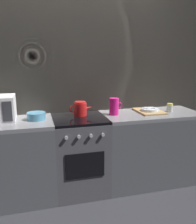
# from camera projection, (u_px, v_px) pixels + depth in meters

# --- Properties ---
(ground_plane) EXTENTS (8.00, 8.00, 0.00)m
(ground_plane) POSITION_uv_depth(u_px,v_px,m) (80.00, 189.00, 2.93)
(ground_plane) COLOR #2D2D33
(back_wall) EXTENTS (3.60, 0.05, 2.40)m
(back_wall) POSITION_uv_depth(u_px,v_px,m) (74.00, 88.00, 2.97)
(back_wall) COLOR #A39989
(back_wall) RESTS_ON ground_plane
(stove_unit) EXTENTS (0.60, 0.63, 0.90)m
(stove_unit) POSITION_uv_depth(u_px,v_px,m) (80.00, 154.00, 2.83)
(stove_unit) COLOR #4C4C51
(stove_unit) RESTS_ON ground_plane
(counter_right) EXTENTS (1.20, 0.60, 0.90)m
(counter_right) POSITION_uv_depth(u_px,v_px,m) (150.00, 147.00, 3.06)
(counter_right) COLOR #515459
(counter_right) RESTS_ON ground_plane
(kettle) EXTENTS (0.28, 0.15, 0.17)m
(kettle) POSITION_uv_depth(u_px,v_px,m) (80.00, 109.00, 2.80)
(kettle) COLOR red
(kettle) RESTS_ON stove_unit
(mixing_bowl) EXTENTS (0.20, 0.20, 0.08)m
(mixing_bowl) POSITION_uv_depth(u_px,v_px,m) (36.00, 116.00, 2.63)
(mixing_bowl) COLOR teal
(mixing_bowl) RESTS_ON counter_left
(pitcher) EXTENTS (0.16, 0.11, 0.20)m
(pitcher) POSITION_uv_depth(u_px,v_px,m) (114.00, 106.00, 2.83)
(pitcher) COLOR #E5197A
(pitcher) RESTS_ON counter_right
(dish_pile) EXTENTS (0.30, 0.40, 0.06)m
(dish_pile) POSITION_uv_depth(u_px,v_px,m) (149.00, 111.00, 2.99)
(dish_pile) COLOR tan
(dish_pile) RESTS_ON counter_right
(spice_jar) EXTENTS (0.08, 0.08, 0.10)m
(spice_jar) POSITION_uv_depth(u_px,v_px,m) (170.00, 108.00, 2.99)
(spice_jar) COLOR silver
(spice_jar) RESTS_ON counter_right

